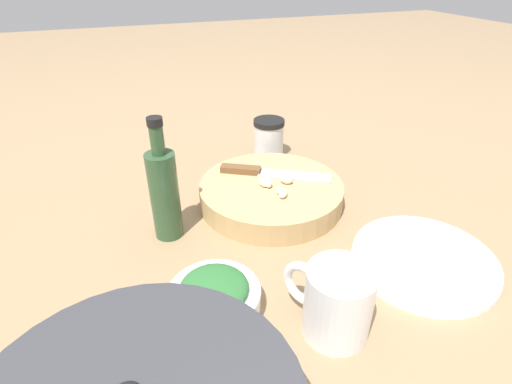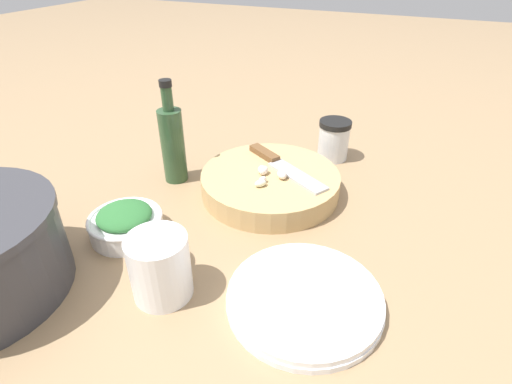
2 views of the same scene
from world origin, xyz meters
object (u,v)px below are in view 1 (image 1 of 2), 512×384
object	(u,v)px
spice_jar	(269,138)
oil_bottle	(164,192)
coffee_mug	(334,302)
chef_knife	(267,173)
plate_stack	(423,260)
garlic_cloves	(276,184)
cutting_board	(271,194)
herb_bowl	(215,296)

from	to	relation	value
spice_jar	oil_bottle	size ratio (longest dim) A/B	0.43
coffee_mug	oil_bottle	xyz separation A→B (m)	(0.28, 0.16, 0.04)
chef_knife	plate_stack	xyz separation A→B (m)	(-0.29, -0.15, -0.04)
coffee_mug	plate_stack	world-z (taller)	coffee_mug
garlic_cloves	oil_bottle	xyz separation A→B (m)	(-0.01, 0.21, 0.03)
plate_stack	oil_bottle	world-z (taller)	oil_bottle
cutting_board	herb_bowl	xyz separation A→B (m)	(-0.23, 0.18, 0.00)
herb_bowl	plate_stack	size ratio (longest dim) A/B	0.57
cutting_board	garlic_cloves	bearing A→B (deg)	-171.02
garlic_cloves	oil_bottle	bearing A→B (deg)	93.25
cutting_board	chef_knife	world-z (taller)	chef_knife
coffee_mug	oil_bottle	world-z (taller)	oil_bottle
spice_jar	coffee_mug	size ratio (longest dim) A/B	0.79
chef_knife	coffee_mug	bearing A→B (deg)	22.11
garlic_cloves	coffee_mug	distance (m)	0.30
herb_bowl	oil_bottle	distance (m)	0.21
garlic_cloves	plate_stack	xyz separation A→B (m)	(-0.24, -0.15, -0.04)
chef_knife	spice_jar	world-z (taller)	spice_jar
plate_stack	oil_bottle	distance (m)	0.43
plate_stack	spice_jar	bearing A→B (deg)	9.79
chef_knife	coffee_mug	world-z (taller)	coffee_mug
garlic_cloves	oil_bottle	size ratio (longest dim) A/B	0.35
herb_bowl	chef_knife	bearing A→B (deg)	-34.81
cutting_board	coffee_mug	world-z (taller)	coffee_mug
plate_stack	herb_bowl	bearing A→B (deg)	85.40
garlic_cloves	coffee_mug	xyz separation A→B (m)	(-0.29, 0.05, -0.00)
garlic_cloves	plate_stack	distance (m)	0.28
herb_bowl	oil_bottle	bearing A→B (deg)	8.13
herb_bowl	oil_bottle	size ratio (longest dim) A/B	0.59
chef_knife	herb_bowl	xyz separation A→B (m)	(-0.26, 0.18, -0.02)
oil_bottle	plate_stack	bearing A→B (deg)	-121.88
spice_jar	plate_stack	world-z (taller)	spice_jar
herb_bowl	plate_stack	bearing A→B (deg)	-94.60
chef_knife	coffee_mug	size ratio (longest dim) A/B	1.77
spice_jar	cutting_board	bearing A→B (deg)	159.14
chef_knife	herb_bowl	bearing A→B (deg)	-4.45
coffee_mug	plate_stack	size ratio (longest dim) A/B	0.53
chef_knife	herb_bowl	world-z (taller)	chef_knife
cutting_board	chef_knife	size ratio (longest dim) A/B	1.34
garlic_cloves	oil_bottle	world-z (taller)	oil_bottle
garlic_cloves	plate_stack	size ratio (longest dim) A/B	0.34
plate_stack	oil_bottle	bearing A→B (deg)	58.12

